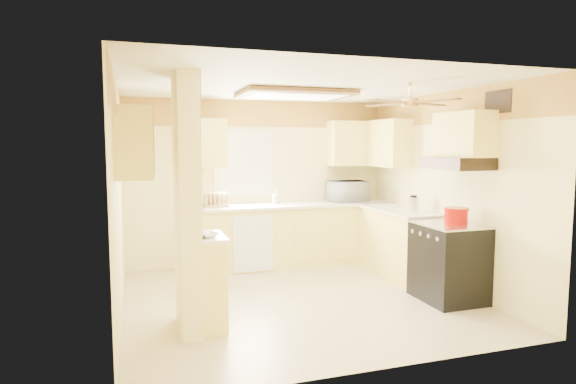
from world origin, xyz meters
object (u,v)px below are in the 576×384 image
object	(u,v)px
stove	(449,262)
bowl	(208,235)
dutch_oven	(456,216)
kettle	(413,204)
microwave	(348,191)

from	to	relation	value
stove	bowl	size ratio (longest dim) A/B	4.94
dutch_oven	kettle	size ratio (longest dim) A/B	1.34
microwave	dutch_oven	xyz separation A→B (m)	(0.35, -2.22, -0.09)
stove	kettle	size ratio (longest dim) A/B	4.28
microwave	kettle	distance (m)	1.33
microwave	bowl	size ratio (longest dim) A/B	3.14
microwave	stove	bearing A→B (deg)	94.26
dutch_oven	microwave	bearing A→B (deg)	98.99
microwave	dutch_oven	distance (m)	2.25
microwave	kettle	bearing A→B (deg)	103.51
stove	dutch_oven	xyz separation A→B (m)	(0.05, -0.04, 0.55)
bowl	stove	bearing A→B (deg)	2.20
bowl	dutch_oven	distance (m)	2.89
dutch_oven	bowl	bearing A→B (deg)	-178.56
microwave	bowl	world-z (taller)	microwave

